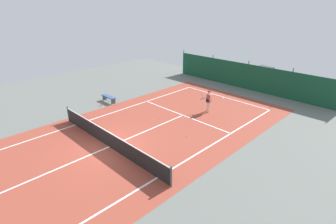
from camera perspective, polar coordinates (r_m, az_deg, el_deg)
ground_plane at (r=15.79m, az=-12.58°, el=-7.38°), size 36.00×36.00×0.00m
court_surface at (r=15.78m, az=-12.59°, el=-7.37°), size 11.02×26.60×0.01m
tennis_net at (r=15.54m, az=-12.75°, el=-5.75°), size 10.12×0.10×1.10m
back_fence at (r=26.75m, az=17.14°, el=6.45°), size 16.30×0.98×2.70m
tennis_player at (r=20.03m, az=8.77°, el=2.67°), size 0.84×0.65×1.64m
tennis_ball_near_player at (r=18.40m, az=13.80°, el=-2.80°), size 0.07×0.07×0.07m
tennis_ball_midcourt at (r=19.00m, az=-1.91°, el=-1.24°), size 0.07×0.07×0.07m
tennis_ball_by_sideline at (r=16.57m, az=4.07°, el=-5.15°), size 0.07×0.07×0.07m
parked_car at (r=28.44m, az=19.61°, el=7.45°), size 2.42×4.40×1.68m
courtside_bench at (r=22.51m, az=-12.75°, el=3.08°), size 1.60×0.40×0.49m
water_bottle at (r=21.83m, az=-14.32°, el=1.58°), size 0.08×0.08×0.24m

